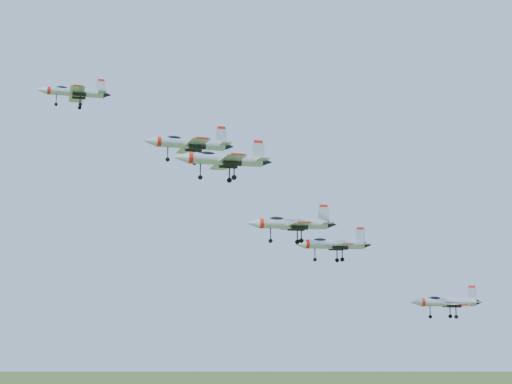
{
  "coord_description": "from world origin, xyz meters",
  "views": [
    {
      "loc": [
        -3.35,
        -102.58,
        110.71
      ],
      "look_at": [
        2.01,
        -3.33,
        124.67
      ],
      "focal_mm": 50.0,
      "sensor_mm": 36.0,
      "label": 1
    }
  ],
  "objects": [
    {
      "name": "jet_lead",
      "position": [
        -27.65,
        14.32,
        143.79
      ],
      "size": [
        12.31,
        10.39,
        3.32
      ],
      "rotation": [
        0.0,
        0.0,
        0.23
      ],
      "color": "#B5BAC3"
    },
    {
      "name": "jet_left_high",
      "position": [
        -7.58,
        -4.73,
        131.26
      ],
      "size": [
        13.03,
        11.08,
        3.54
      ],
      "rotation": [
        0.0,
        0.0,
        0.28
      ],
      "color": "#B5BAC3"
    },
    {
      "name": "jet_right_high",
      "position": [
        -2.86,
        -19.03,
        126.35
      ],
      "size": [
        12.21,
        10.31,
        3.29
      ],
      "rotation": [
        0.0,
        0.0,
        0.23
      ],
      "color": "#B5BAC3"
    },
    {
      "name": "jet_left_low",
      "position": [
        14.4,
        7.25,
        118.06
      ],
      "size": [
        12.96,
        10.87,
        3.47
      ],
      "rotation": [
        0.0,
        0.0,
        0.18
      ],
      "color": "#B5BAC3"
    },
    {
      "name": "jet_right_low",
      "position": [
        5.99,
        -11.75,
        119.41
      ],
      "size": [
        12.14,
        10.11,
        3.24
      ],
      "rotation": [
        0.0,
        0.0,
        0.12
      ],
      "color": "#B5BAC3"
    },
    {
      "name": "jet_trail",
      "position": [
        27.63,
        -6.45,
        109.36
      ],
      "size": [
        10.52,
        8.73,
        2.81
      ],
      "rotation": [
        0.0,
        0.0,
        0.1
      ],
      "color": "#B5BAC3"
    }
  ]
}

